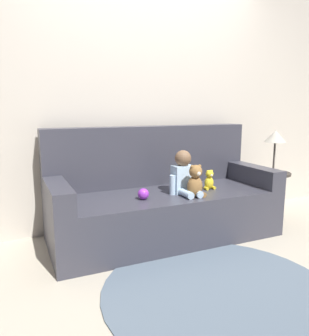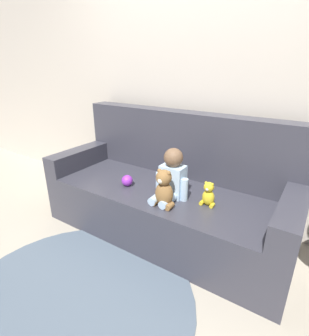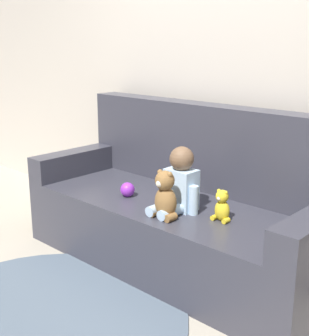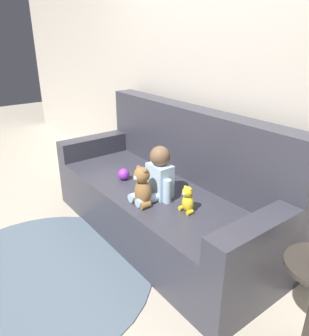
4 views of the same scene
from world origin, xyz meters
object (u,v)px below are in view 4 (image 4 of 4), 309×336
couch (167,195)px  teddy_bear_brown (142,187)px  person_baby (158,177)px  plush_toy_side (188,200)px  toy_ball (124,174)px

couch → teddy_bear_brown: size_ratio=7.35×
person_baby → plush_toy_side: (0.29, 0.03, -0.07)m
couch → teddy_bear_brown: couch is taller
person_baby → toy_ball: person_baby is taller
couch → plush_toy_side: bearing=-21.3°
plush_toy_side → toy_ball: 0.69m
couch → person_baby: bearing=-56.7°
plush_toy_side → toy_ball: bearing=-174.3°
teddy_bear_brown → person_baby: bearing=99.6°
teddy_bear_brown → toy_ball: (-0.42, 0.11, -0.08)m
person_baby → plush_toy_side: bearing=5.8°
plush_toy_side → toy_ball: (-0.69, -0.07, -0.04)m
couch → teddy_bear_brown: (0.15, -0.34, 0.23)m
teddy_bear_brown → toy_ball: size_ratio=2.99×
teddy_bear_brown → plush_toy_side: (0.26, 0.18, -0.05)m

